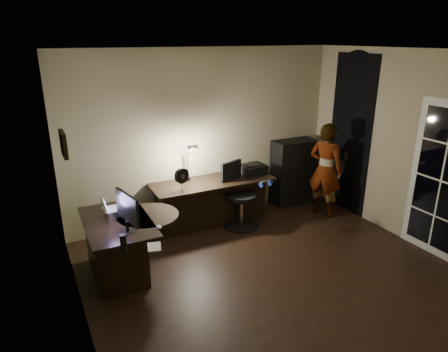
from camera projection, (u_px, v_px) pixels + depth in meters
name	position (u px, v px, depth m)	size (l,w,h in m)	color
floor	(272.00, 273.00, 5.08)	(4.50, 4.00, 0.01)	black
ceiling	(282.00, 50.00, 4.18)	(4.50, 4.00, 0.01)	silver
wall_back	(205.00, 136.00, 6.32)	(4.50, 0.01, 2.70)	tan
wall_front	(430.00, 250.00, 2.95)	(4.50, 0.01, 2.70)	tan
wall_left	(72.00, 208.00, 3.66)	(0.01, 4.00, 2.70)	tan
wall_right	(410.00, 149.00, 5.60)	(0.01, 4.00, 2.70)	tan
green_wall_overlay	(74.00, 208.00, 3.67)	(0.00, 4.00, 2.70)	#4B5E27
arched_doorway	(350.00, 135.00, 6.58)	(0.01, 0.90, 2.60)	black
french_door	(441.00, 181.00, 5.23)	(0.02, 0.92, 2.10)	white
framed_picture	(63.00, 144.00, 3.89)	(0.04, 0.30, 0.25)	black
desk_left	(120.00, 247.00, 4.96)	(0.77, 1.25, 0.72)	black
desk_right	(213.00, 202.00, 6.31)	(1.92, 0.67, 0.72)	black
cabinet	(293.00, 172.00, 7.08)	(0.76, 0.38, 1.14)	black
laptop_stand	(116.00, 212.00, 4.99)	(0.24, 0.20, 0.10)	silver
laptop	(115.00, 201.00, 4.94)	(0.31, 0.29, 0.21)	silver
monitor	(127.00, 219.00, 4.53)	(0.10, 0.52, 0.35)	black
mouse	(159.00, 227.00, 4.68)	(0.06, 0.10, 0.04)	silver
phone	(127.00, 214.00, 5.04)	(0.07, 0.13, 0.01)	black
pen	(143.00, 216.00, 5.00)	(0.01, 0.12, 0.01)	black
speaker	(124.00, 243.00, 4.17)	(0.07, 0.07, 0.18)	black
notepad	(154.00, 247.00, 4.26)	(0.14, 0.20, 0.01)	silver
desk_fan	(182.00, 180.00, 5.77)	(0.23, 0.12, 0.35)	black
headphones	(266.00, 183.00, 6.00)	(0.20, 0.08, 0.09)	navy
printer	(253.00, 169.00, 6.50)	(0.40, 0.31, 0.18)	black
desk_lamp	(187.00, 161.00, 6.11)	(0.16, 0.30, 0.67)	black
office_chair	(242.00, 196.00, 6.17)	(0.57, 0.57, 1.02)	black
person	(325.00, 170.00, 6.53)	(0.55, 0.37, 1.55)	#D8A88C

